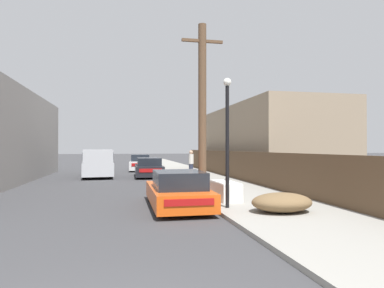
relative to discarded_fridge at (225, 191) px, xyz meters
name	(u,v)px	position (x,y,z in m)	size (l,w,h in m)	color
sidewalk_curb	(185,172)	(1.22, 14.66, -0.39)	(4.20, 63.00, 0.12)	gray
discarded_fridge	(225,191)	(0.00, 0.00, 0.00)	(0.76, 1.81, 0.69)	white
parked_sports_car_red	(178,191)	(-1.90, -0.65, 0.12)	(1.87, 4.56, 1.26)	#E05114
car_parked_mid	(149,168)	(-1.91, 11.66, 0.18)	(1.94, 4.38, 1.34)	black
car_parked_far	(141,163)	(-2.11, 18.21, 0.21)	(2.10, 4.27, 1.44)	silver
pickup_truck	(97,164)	(-5.40, 12.14, 0.49)	(2.45, 5.83, 1.91)	silver
utility_pole	(202,106)	(-0.39, 2.05, 3.36)	(1.80, 0.35, 7.22)	brown
street_lamp	(227,131)	(-0.45, -1.66, 2.12)	(0.26, 0.26, 4.16)	black
brush_pile	(282,202)	(0.92, -2.70, -0.04)	(1.84, 1.38, 0.58)	brown
wooden_fence	(240,166)	(3.17, 7.27, 0.52)	(0.08, 28.99, 1.70)	brown
building_right_house	(267,141)	(6.94, 11.76, 2.10)	(6.00, 13.76, 5.10)	gray
pedestrian	(191,163)	(0.78, 10.19, 0.56)	(0.34, 0.34, 1.74)	#282D42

